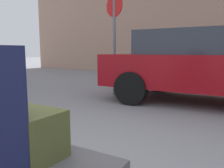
% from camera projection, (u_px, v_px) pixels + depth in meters
% --- Properties ---
extents(duffel_bag_olive_front_right, '(0.60, 0.33, 0.31)m').
position_uv_depth(duffel_bag_olive_front_right, '(20.00, 132.00, 1.53)').
color(duffel_bag_olive_front_right, '#4C5128').
rests_on(duffel_bag_olive_front_right, luggage_cart).
extents(parked_car, '(4.35, 2.01, 1.42)m').
position_uv_depth(parked_car, '(214.00, 65.00, 4.46)').
color(parked_car, maroon).
rests_on(parked_car, ground_plane).
extents(no_parking_sign, '(0.49, 0.15, 2.29)m').
position_uv_depth(no_parking_sign, '(114.00, 34.00, 5.32)').
color(no_parking_sign, slate).
rests_on(no_parking_sign, ground_plane).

